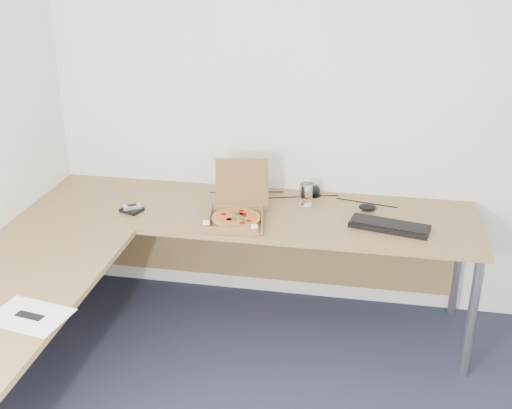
% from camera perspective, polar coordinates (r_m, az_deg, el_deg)
% --- Properties ---
extents(room_shell, '(3.50, 3.50, 2.50)m').
position_cam_1_polar(room_shell, '(1.97, 6.22, -4.12)').
color(room_shell, white).
rests_on(room_shell, ground).
extents(desk, '(2.50, 2.20, 0.73)m').
position_cam_1_polar(desk, '(3.22, -7.55, -3.61)').
color(desk, olive).
rests_on(desk, ground).
extents(pizza_box, '(0.29, 0.34, 0.30)m').
position_cam_1_polar(pizza_box, '(3.36, -1.77, -0.95)').
color(pizza_box, brown).
rests_on(pizza_box, desk).
extents(drinking_glass, '(0.07, 0.07, 0.13)m').
position_cam_1_polar(drinking_glass, '(3.57, 4.58, 0.95)').
color(drinking_glass, white).
rests_on(drinking_glass, desk).
extents(keyboard, '(0.43, 0.23, 0.03)m').
position_cam_1_polar(keyboard, '(3.36, 12.04, -1.94)').
color(keyboard, black).
rests_on(keyboard, desk).
extents(mouse, '(0.12, 0.09, 0.04)m').
position_cam_1_polar(mouse, '(3.55, 10.13, -0.24)').
color(mouse, black).
rests_on(mouse, desk).
extents(wallet, '(0.14, 0.13, 0.02)m').
position_cam_1_polar(wallet, '(3.56, -11.22, -0.48)').
color(wallet, black).
rests_on(wallet, desk).
extents(phone, '(0.11, 0.09, 0.02)m').
position_cam_1_polar(phone, '(3.55, -11.20, -0.19)').
color(phone, '#B2B5BA').
rests_on(phone, wallet).
extents(paper_sheet, '(0.34, 0.27, 0.00)m').
position_cam_1_polar(paper_sheet, '(2.74, -19.91, -9.51)').
color(paper_sheet, white).
rests_on(paper_sheet, desk).
extents(dome_speaker, '(0.08, 0.08, 0.07)m').
position_cam_1_polar(dome_speaker, '(3.70, 5.30, 1.31)').
color(dome_speaker, black).
rests_on(dome_speaker, desk).
extents(cable_bundle, '(0.53, 0.11, 0.01)m').
position_cam_1_polar(cable_bundle, '(3.69, 3.82, 0.70)').
color(cable_bundle, black).
rests_on(cable_bundle, desk).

